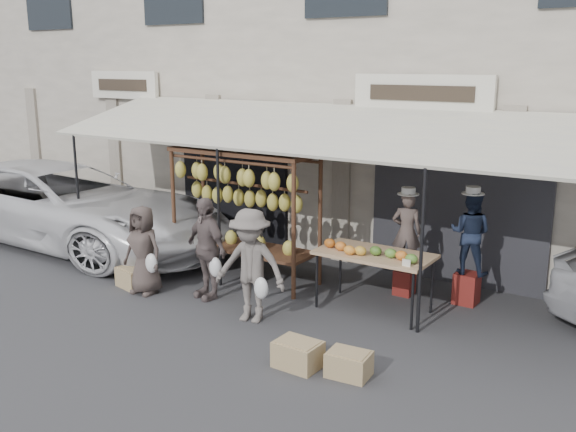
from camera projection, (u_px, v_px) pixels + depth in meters
name	position (u px, v px, depth m)	size (l,w,h in m)	color
ground_plane	(224.00, 320.00, 9.28)	(90.00, 90.00, 0.00)	#2D2D30
shophouse	(412.00, 62.00, 13.71)	(24.00, 6.15, 7.30)	beige
awning	(308.00, 129.00, 10.53)	(10.00, 2.35, 2.92)	#B7B4A9
banana_rack	(242.00, 189.00, 10.71)	(2.60, 0.90, 2.24)	#462A1C
produce_table	(373.00, 255.00, 9.44)	(1.70, 0.90, 1.04)	tan
vendor_left	(407.00, 232.00, 10.08)	(0.46, 0.30, 1.27)	brown
vendor_right	(470.00, 233.00, 9.69)	(0.62, 0.48, 1.28)	#1D263E
customer_left	(143.00, 250.00, 10.24)	(0.70, 0.46, 1.44)	#473C37
customer_mid	(206.00, 248.00, 10.02)	(0.95, 0.40, 1.62)	#695957
customer_right	(250.00, 266.00, 9.10)	(1.07, 0.61, 1.65)	#6A625C
stool_left	(404.00, 282.00, 10.28)	(0.29, 0.29, 0.41)	maroon
stool_right	(466.00, 288.00, 9.90)	(0.35, 0.35, 0.49)	maroon
crate_near_a	(298.00, 354.00, 7.84)	(0.54, 0.41, 0.33)	tan
crate_near_b	(349.00, 364.00, 7.61)	(0.50, 0.38, 0.30)	tan
crate_far	(134.00, 277.00, 10.64)	(0.54, 0.41, 0.32)	tan
van	(58.00, 184.00, 13.23)	(2.62, 5.69, 2.37)	white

